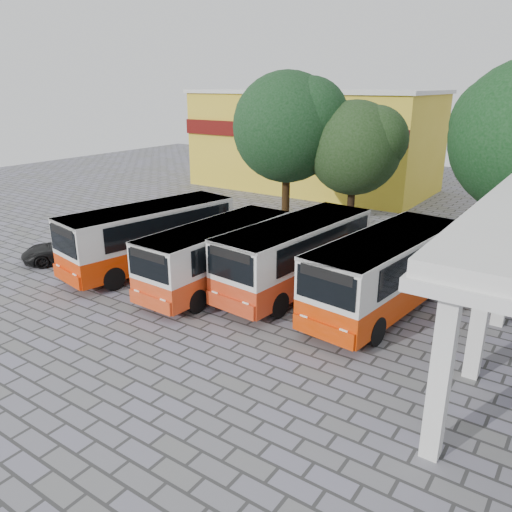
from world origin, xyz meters
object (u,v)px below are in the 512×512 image
Objects in this scene: bus_centre_left at (217,252)px; bus_far_right at (386,269)px; bus_far_left at (150,233)px; bus_centre_right at (296,252)px; parked_car at (66,249)px.

bus_far_right is (7.05, 1.84, 0.13)m from bus_centre_left.
bus_centre_right is at bearing 23.80° from bus_far_left.
bus_far_right is (4.02, 0.12, 0.03)m from bus_centre_right.
parked_car is at bearing -149.50° from bus_far_left.
parked_car is at bearing -161.09° from bus_far_right.
parked_car is (-15.85, -3.48, -1.20)m from bus_far_right.
bus_far_right is 2.05× the size of parked_car.
parked_car is at bearing -158.93° from bus_centre_right.
bus_far_left is 2.09× the size of parked_car.
bus_far_left is 1.02× the size of bus_far_right.
bus_centre_left is 0.93× the size of bus_centre_right.
bus_far_left is 7.46m from bus_centre_right.
parked_car is at bearing -167.31° from bus_centre_left.
bus_centre_right is 12.35m from parked_car.
bus_centre_right is at bearing 31.78° from bus_centre_left.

